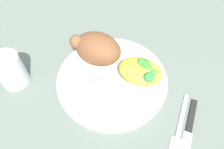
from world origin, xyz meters
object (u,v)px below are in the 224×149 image
(rice_pile, at_px, (104,96))
(knife, at_px, (189,131))
(mac_cheese_with_broccoli, at_px, (142,70))
(water_glass, at_px, (10,70))
(roasted_chicken, at_px, (97,48))
(fork, at_px, (180,125))
(plate, at_px, (112,79))

(rice_pile, height_order, knife, rice_pile)
(mac_cheese_with_broccoli, bearing_deg, water_glass, 24.30)
(roasted_chicken, bearing_deg, rice_pile, 123.42)
(fork, bearing_deg, plate, -14.22)
(knife, relative_size, water_glass, 2.34)
(roasted_chicken, distance_m, water_glass, 0.20)
(roasted_chicken, relative_size, mac_cheese_with_broccoli, 1.20)
(rice_pile, xyz_separation_m, water_glass, (0.23, 0.03, 0.00))
(fork, bearing_deg, roasted_chicken, -19.30)
(plate, bearing_deg, knife, 165.68)
(rice_pile, distance_m, knife, 0.19)
(knife, bearing_deg, fork, -15.23)
(plate, distance_m, mac_cheese_with_broccoli, 0.07)
(knife, bearing_deg, roasted_chicken, -19.00)
(plate, relative_size, fork, 1.85)
(mac_cheese_with_broccoli, relative_size, fork, 0.72)
(knife, bearing_deg, mac_cheese_with_broccoli, -31.08)
(water_glass, bearing_deg, roasted_chicken, -140.93)
(rice_pile, xyz_separation_m, fork, (-0.17, -0.02, -0.04))
(roasted_chicken, relative_size, water_glass, 1.51)
(roasted_chicken, xyz_separation_m, water_glass, (0.16, 0.13, -0.02))
(roasted_chicken, distance_m, knife, 0.27)
(roasted_chicken, bearing_deg, mac_cheese_with_broccoli, 177.61)
(water_glass, bearing_deg, mac_cheese_with_broccoli, -155.70)
(roasted_chicken, relative_size, fork, 0.86)
(plate, bearing_deg, roasted_chicken, -33.28)
(rice_pile, height_order, fork, rice_pile)
(roasted_chicken, height_order, knife, roasted_chicken)
(plate, relative_size, mac_cheese_with_broccoli, 2.57)
(knife, bearing_deg, water_glass, 5.87)
(mac_cheese_with_broccoli, height_order, fork, mac_cheese_with_broccoli)
(roasted_chicken, relative_size, knife, 0.64)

